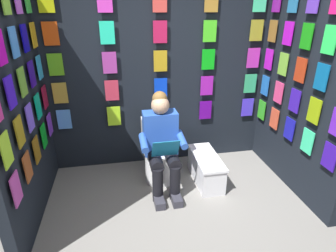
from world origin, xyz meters
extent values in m
plane|color=gray|center=(0.00, 0.00, 0.00)|extent=(30.00, 30.00, 0.00)
cube|color=black|center=(0.00, -1.74, 1.20)|extent=(2.99, 0.10, 2.39)
cube|color=#5193E8|center=(1.26, -1.65, 0.73)|extent=(0.17, 0.01, 0.26)
cube|color=#B3F121|center=(0.63, -1.65, 0.73)|extent=(0.17, 0.01, 0.26)
cube|color=#A0A218|center=(0.00, -1.65, 0.73)|extent=(0.17, 0.01, 0.26)
cube|color=#5B0A8D|center=(-0.63, -1.65, 0.73)|extent=(0.17, 0.01, 0.26)
cube|color=#4A32E9|center=(-1.26, -1.65, 0.73)|extent=(0.17, 0.01, 0.26)
cube|color=#B08F2F|center=(1.26, -1.65, 1.08)|extent=(0.17, 0.01, 0.26)
cube|color=#C83048|center=(0.63, -1.65, 1.08)|extent=(0.17, 0.01, 0.26)
cube|color=#0B39DB|center=(0.00, -1.65, 1.08)|extent=(0.17, 0.01, 0.26)
cube|color=purple|center=(-0.63, -1.65, 1.08)|extent=(0.17, 0.01, 0.26)
cube|color=#34AD6B|center=(-1.26, -1.65, 1.08)|extent=(0.17, 0.01, 0.26)
cube|color=#56A017|center=(1.26, -1.65, 1.43)|extent=(0.17, 0.01, 0.26)
cube|color=#A63797|center=(0.63, -1.65, 1.43)|extent=(0.17, 0.01, 0.26)
cube|color=gold|center=(0.00, -1.65, 1.43)|extent=(0.17, 0.01, 0.26)
cube|color=#0EB516|center=(-0.63, -1.65, 1.43)|extent=(0.17, 0.01, 0.26)
cube|color=#B72EA7|center=(-1.26, -1.65, 1.43)|extent=(0.17, 0.01, 0.26)
cube|color=#CC4410|center=(1.26, -1.65, 1.78)|extent=(0.17, 0.01, 0.26)
cube|color=#22EBB3|center=(0.63, -1.65, 1.78)|extent=(0.17, 0.01, 0.26)
cube|color=#C01848|center=(0.00, -1.65, 1.78)|extent=(0.17, 0.01, 0.26)
cube|color=#47D824|center=(-0.63, -1.65, 1.78)|extent=(0.17, 0.01, 0.26)
cube|color=olive|center=(-1.26, -1.65, 1.78)|extent=(0.17, 0.01, 0.26)
cube|color=#B8C00F|center=(1.26, -1.65, 2.13)|extent=(0.17, 0.01, 0.26)
cube|color=#E73BCB|center=(0.63, -1.65, 2.13)|extent=(0.17, 0.01, 0.26)
cube|color=#E2453E|center=(0.00, -1.65, 2.13)|extent=(0.17, 0.01, 0.26)
cube|color=#B3802D|center=(-0.63, -1.65, 2.13)|extent=(0.17, 0.01, 0.26)
cube|color=#44EC99|center=(-1.26, -1.65, 2.13)|extent=(0.17, 0.01, 0.26)
cube|color=black|center=(-1.49, -0.84, 1.20)|extent=(0.10, 1.69, 2.39)
cube|color=green|center=(-1.41, -1.52, 0.73)|extent=(0.01, 0.17, 0.26)
cube|color=#DF5233|center=(-1.41, -1.18, 0.73)|extent=(0.01, 0.17, 0.26)
cube|color=#1B1BB2|center=(-1.41, -0.84, 0.73)|extent=(0.01, 0.17, 0.26)
cube|color=#3AEC9E|center=(-1.41, -0.51, 0.73)|extent=(0.01, 0.17, 0.26)
cube|color=#3513A5|center=(-1.41, -0.17, 0.73)|extent=(0.01, 0.17, 0.26)
cube|color=blue|center=(-1.41, -1.52, 1.08)|extent=(0.01, 0.17, 0.26)
cube|color=#EB3E7C|center=(-1.41, -1.18, 1.08)|extent=(0.01, 0.17, 0.26)
cube|color=#381AB0|center=(-1.41, -0.84, 1.08)|extent=(0.01, 0.17, 0.26)
cube|color=#8EAF10|center=(-1.41, -0.51, 1.08)|extent=(0.01, 0.17, 0.26)
cube|color=#B919C9|center=(-1.41, -1.52, 1.43)|extent=(0.01, 0.17, 0.26)
cube|color=#7ABD3A|center=(-1.41, -1.18, 1.43)|extent=(0.01, 0.17, 0.26)
cube|color=#B63215|center=(-1.41, -0.84, 1.43)|extent=(0.01, 0.17, 0.26)
cube|color=#0D5E9B|center=(-1.41, -0.51, 1.43)|extent=(0.01, 0.17, 0.26)
cube|color=olive|center=(-1.41, -1.52, 1.78)|extent=(0.01, 0.17, 0.26)
cube|color=#BA14D0|center=(-1.41, -1.18, 1.78)|extent=(0.01, 0.17, 0.26)
cube|color=#189415|center=(-1.41, -0.84, 1.78)|extent=(0.01, 0.17, 0.26)
cube|color=#2BE757|center=(-1.41, -0.51, 1.78)|extent=(0.01, 0.17, 0.26)
cube|color=#8A1696|center=(-1.41, -1.52, 2.13)|extent=(0.01, 0.17, 0.26)
cube|color=teal|center=(-1.41, -1.18, 2.13)|extent=(0.01, 0.17, 0.26)
cube|color=black|center=(1.49, -0.84, 1.20)|extent=(0.10, 1.69, 2.39)
cube|color=#C343A9|center=(1.41, -0.17, 0.73)|extent=(0.01, 0.17, 0.26)
cube|color=#A24D23|center=(1.41, -0.51, 0.73)|extent=(0.01, 0.17, 0.26)
cube|color=#8D5F16|center=(1.41, -0.84, 0.73)|extent=(0.01, 0.17, 0.26)
cube|color=#0CA120|center=(1.41, -1.18, 0.73)|extent=(0.01, 0.17, 0.26)
cube|color=purple|center=(1.41, -1.52, 0.73)|extent=(0.01, 0.17, 0.26)
cube|color=#A6E02C|center=(1.41, -0.17, 1.08)|extent=(0.01, 0.17, 0.26)
cube|color=#9F8218|center=(1.41, -0.51, 1.08)|extent=(0.01, 0.17, 0.26)
cube|color=#7251EE|center=(1.41, -0.84, 1.08)|extent=(0.01, 0.17, 0.26)
cube|color=#09AF83|center=(1.41, -1.18, 1.08)|extent=(0.01, 0.17, 0.26)
cube|color=maroon|center=(1.41, -1.52, 1.08)|extent=(0.01, 0.17, 0.26)
cube|color=#3214C9|center=(1.41, -0.51, 1.43)|extent=(0.01, 0.17, 0.26)
cube|color=#63A130|center=(1.41, -0.84, 1.43)|extent=(0.01, 0.17, 0.26)
cube|color=#2A0B8D|center=(1.41, -1.18, 1.43)|extent=(0.01, 0.17, 0.26)
cube|color=#30A0EA|center=(1.41, -1.52, 1.43)|extent=(0.01, 0.17, 0.26)
cube|color=#B008A3|center=(1.41, -0.51, 1.78)|extent=(0.01, 0.17, 0.26)
cube|color=#3A81DC|center=(1.41, -0.84, 1.78)|extent=(0.01, 0.17, 0.26)
cube|color=#0C0AA9|center=(1.41, -1.18, 1.78)|extent=(0.01, 0.17, 0.26)
cube|color=gold|center=(1.41, -1.52, 1.78)|extent=(0.01, 0.17, 0.26)
cube|color=green|center=(1.41, -1.52, 2.13)|extent=(0.01, 0.17, 0.26)
cylinder|color=white|center=(0.10, -1.16, 0.20)|extent=(0.38, 0.38, 0.40)
cylinder|color=white|center=(0.10, -1.16, 0.41)|extent=(0.41, 0.41, 0.02)
cube|color=white|center=(0.10, -1.42, 0.58)|extent=(0.38, 0.19, 0.36)
cylinder|color=white|center=(0.10, -1.33, 0.58)|extent=(0.39, 0.07, 0.39)
cube|color=blue|center=(0.10, -1.13, 0.68)|extent=(0.40, 0.23, 0.52)
sphere|color=tan|center=(0.10, -1.10, 1.04)|extent=(0.21, 0.21, 0.21)
sphere|color=olive|center=(0.10, -1.13, 1.11)|extent=(0.17, 0.17, 0.17)
cylinder|color=black|center=(-0.01, -0.93, 0.44)|extent=(0.16, 0.40, 0.15)
cylinder|color=black|center=(0.19, -0.93, 0.44)|extent=(0.16, 0.40, 0.15)
cylinder|color=black|center=(-0.01, -0.75, 0.21)|extent=(0.12, 0.12, 0.42)
cylinder|color=black|center=(0.19, -0.75, 0.21)|extent=(0.12, 0.12, 0.42)
cube|color=#33333D|center=(-0.01, -0.69, 0.04)|extent=(0.11, 0.26, 0.09)
cube|color=#33333D|center=(0.19, -0.69, 0.04)|extent=(0.11, 0.26, 0.09)
cylinder|color=blue|center=(-0.13, -0.95, 0.66)|extent=(0.09, 0.31, 0.13)
cylinder|color=blue|center=(0.31, -0.95, 0.66)|extent=(0.09, 0.31, 0.13)
cube|color=#166F9E|center=(0.09, -0.79, 0.64)|extent=(0.30, 0.13, 0.23)
cube|color=silver|center=(-0.47, -1.04, 0.16)|extent=(0.29, 0.70, 0.32)
cube|color=white|center=(-0.47, -1.04, 0.34)|extent=(0.30, 0.73, 0.03)
camera|label=1|loc=(0.56, 1.86, 2.07)|focal=29.85mm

